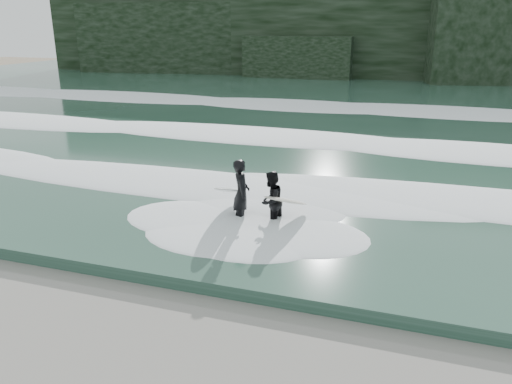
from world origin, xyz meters
TOP-DOWN VIEW (x-y plane):
  - sea at (0.00, 29.00)m, footprint 90.00×52.00m
  - headland at (0.00, 46.00)m, footprint 70.00×9.00m
  - foam_near at (0.00, 9.00)m, footprint 60.00×3.20m
  - foam_mid at (0.00, 16.00)m, footprint 60.00×4.00m
  - foam_far at (0.00, 25.00)m, footprint 60.00×4.80m
  - surfer_left at (-1.21, 6.68)m, footprint 1.14×2.06m
  - surfer_right at (-0.27, 6.66)m, footprint 1.37×1.85m

SIDE VIEW (x-z plane):
  - sea at x=0.00m, z-range 0.00..0.30m
  - foam_near at x=0.00m, z-range 0.30..0.50m
  - foam_mid at x=0.00m, z-range 0.30..0.54m
  - foam_far at x=0.00m, z-range 0.30..0.60m
  - surfer_right at x=-0.27m, z-range 0.01..1.60m
  - surfer_left at x=-1.21m, z-range 0.01..1.84m
  - headland at x=0.00m, z-range 0.00..10.00m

